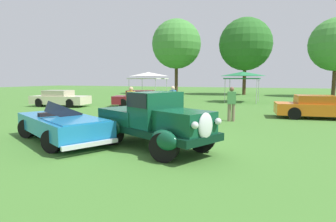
{
  "coord_description": "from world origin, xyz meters",
  "views": [
    {
      "loc": [
        3.24,
        -7.84,
        2.09
      ],
      "look_at": [
        -0.32,
        1.21,
        0.95
      ],
      "focal_mm": 29.6,
      "sensor_mm": 36.0,
      "label": 1
    }
  ],
  "objects": [
    {
      "name": "show_car_cream",
      "position": [
        -12.01,
        8.59,
        0.6
      ],
      "size": [
        4.47,
        2.28,
        1.22
      ],
      "color": "beige",
      "rests_on": "ground_plane"
    },
    {
      "name": "neighbor_convertible",
      "position": [
        -3.33,
        -0.67,
        0.58
      ],
      "size": [
        4.65,
        3.52,
        1.4
      ],
      "color": "#1E7AB7",
      "rests_on": "ground_plane"
    },
    {
      "name": "spectator_near_truck",
      "position": [
        -2.06,
        6.36,
        0.91
      ],
      "size": [
        0.26,
        0.41,
        1.69
      ],
      "color": "#7F7056",
      "rests_on": "ground_plane"
    },
    {
      "name": "ground_plane",
      "position": [
        0.0,
        0.0,
        0.0
      ],
      "size": [
        120.0,
        120.0,
        0.0
      ],
      "primitive_type": "plane",
      "color": "#42752D"
    },
    {
      "name": "canopy_tent_left_field",
      "position": [
        -8.29,
        16.31,
        2.42
      ],
      "size": [
        3.02,
        3.02,
        2.71
      ],
      "color": "#B7B7BC",
      "rests_on": "ground_plane"
    },
    {
      "name": "spectator_between_cars",
      "position": [
        -3.56,
        4.4,
        0.91
      ],
      "size": [
        0.47,
        0.42,
        1.69
      ],
      "color": "#7F7056",
      "rests_on": "ground_plane"
    },
    {
      "name": "canopy_tent_center_field",
      "position": [
        0.37,
        17.59,
        2.42
      ],
      "size": [
        2.92,
        2.92,
        2.71
      ],
      "color": "#B7B7BC",
      "rests_on": "ground_plane"
    },
    {
      "name": "treeline_far_left",
      "position": [
        -9.58,
        27.86,
        6.7
      ],
      "size": [
        6.57,
        6.57,
        10.0
      ],
      "color": "#47331E",
      "rests_on": "ground_plane"
    },
    {
      "name": "show_car_burgundy",
      "position": [
        -6.13,
        10.73,
        0.6
      ],
      "size": [
        4.67,
        2.84,
        1.22
      ],
      "color": "maroon",
      "rests_on": "ground_plane"
    },
    {
      "name": "show_car_orange",
      "position": [
        5.26,
        8.48,
        0.6
      ],
      "size": [
        4.37,
        2.15,
        1.22
      ],
      "color": "orange",
      "rests_on": "ground_plane"
    },
    {
      "name": "treeline_mid_left",
      "position": [
        -0.76,
        29.52,
        6.47
      ],
      "size": [
        6.72,
        6.72,
        9.84
      ],
      "color": "#47331E",
      "rests_on": "ground_plane"
    },
    {
      "name": "feature_pickup_truck",
      "position": [
        -0.17,
        -0.34,
        0.86
      ],
      "size": [
        4.39,
        3.16,
        1.7
      ],
      "color": "black",
      "rests_on": "ground_plane"
    },
    {
      "name": "spectator_far_side",
      "position": [
        1.2,
        5.86,
        0.91
      ],
      "size": [
        0.45,
        0.33,
        1.69
      ],
      "color": "#7F7056",
      "rests_on": "ground_plane"
    }
  ]
}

